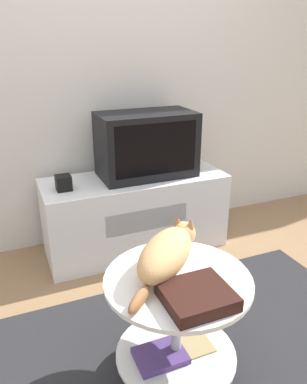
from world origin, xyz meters
name	(u,v)px	position (x,y,z in m)	size (l,w,h in m)	color
ground_plane	(192,367)	(0.00, 0.00, 0.00)	(12.00, 12.00, 0.00)	#93704C
wall_back	(96,50)	(0.00, 1.40, 1.30)	(8.00, 0.05, 2.60)	silver
rug	(192,365)	(0.00, 0.00, 0.01)	(2.05, 1.28, 0.02)	#28282B
tv_stand	(135,213)	(0.13, 1.09, 0.26)	(1.21, 0.45, 0.52)	white
tv	(146,145)	(0.23, 1.11, 0.73)	(0.62, 0.34, 0.42)	black
speaker	(64,183)	(-0.33, 1.05, 0.57)	(0.09, 0.09, 0.09)	black
coffee_table	(176,318)	(-0.10, -0.02, 0.32)	(0.57, 0.57, 0.49)	#B2B2B7
dvd_box	(197,296)	(-0.09, -0.17, 0.54)	(0.23, 0.21, 0.05)	black
cat	(167,252)	(-0.10, 0.07, 0.58)	(0.45, 0.44, 0.15)	tan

